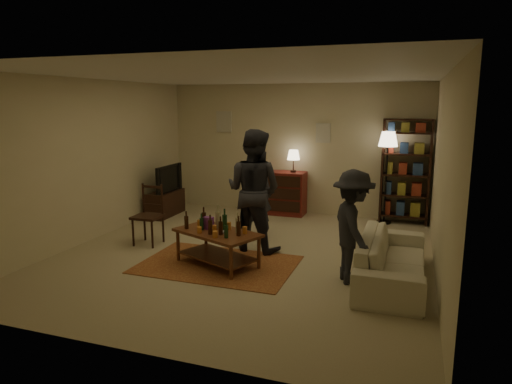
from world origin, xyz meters
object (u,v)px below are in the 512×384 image
at_px(person_right, 254,191).
at_px(tv_stand, 165,197).
at_px(dresser, 282,192).
at_px(person_by_sofa, 353,227).
at_px(bookshelf, 405,170).
at_px(sofa, 392,259).
at_px(coffee_table, 217,236).
at_px(floor_lamp, 388,146).
at_px(dining_chair, 150,212).
at_px(person_left, 256,194).

bearing_deg(person_right, tv_stand, -22.30).
xyz_separation_m(dresser, person_by_sofa, (1.89, -3.30, 0.26)).
relative_size(bookshelf, sofa, 0.97).
bearing_deg(coffee_table, floor_lamp, 56.72).
xyz_separation_m(tv_stand, floor_lamp, (4.35, 0.84, 1.13)).
bearing_deg(bookshelf, person_by_sofa, -99.20).
relative_size(dining_chair, floor_lamp, 0.57).
relative_size(coffee_table, person_right, 0.73).
distance_m(coffee_table, dining_chair, 1.60).
xyz_separation_m(dining_chair, person_left, (1.53, 0.94, 0.23)).
bearing_deg(dresser, person_left, -88.85).
relative_size(dresser, person_by_sofa, 0.92).
relative_size(sofa, person_by_sofa, 1.41).
relative_size(tv_stand, bookshelf, 0.52).
bearing_deg(person_right, dining_chair, 17.42).
xyz_separation_m(dresser, bookshelf, (2.44, 0.07, 0.56)).
distance_m(dining_chair, dresser, 3.08).
distance_m(sofa, person_left, 2.76).
height_order(tv_stand, bookshelf, bookshelf).
bearing_deg(dresser, floor_lamp, -1.92).
bearing_deg(sofa, floor_lamp, 5.51).
height_order(sofa, person_right, person_right).
bearing_deg(person_right, floor_lamp, -118.76).
distance_m(person_left, person_right, 0.74).
bearing_deg(person_left, coffee_table, 63.89).
distance_m(dresser, bookshelf, 2.50).
relative_size(coffee_table, bookshelf, 0.69).
xyz_separation_m(dresser, sofa, (2.39, -3.11, -0.17)).
bearing_deg(person_right, dresser, -75.11).
xyz_separation_m(bookshelf, person_right, (-2.20, -2.51, -0.08)).
xyz_separation_m(coffee_table, person_by_sofa, (1.91, -0.01, 0.31)).
bearing_deg(person_left, sofa, 125.93).
height_order(dining_chair, bookshelf, bookshelf).
xyz_separation_m(dining_chair, tv_stand, (-0.75, 1.78, -0.15)).
height_order(tv_stand, dresser, dresser).
relative_size(dresser, person_left, 0.89).
bearing_deg(floor_lamp, person_by_sofa, -93.66).
xyz_separation_m(dining_chair, sofa, (3.89, -0.42, -0.23)).
height_order(dining_chair, person_by_sofa, person_by_sofa).
bearing_deg(person_by_sofa, dining_chair, 55.61).
distance_m(coffee_table, sofa, 2.42).
relative_size(tv_stand, person_right, 0.55).
distance_m(dining_chair, sofa, 3.92).
relative_size(tv_stand, person_left, 0.69).
distance_m(coffee_table, floor_lamp, 4.00).
height_order(sofa, person_left, person_left).
height_order(dining_chair, person_right, person_right).
xyz_separation_m(coffee_table, dresser, (0.02, 3.29, 0.04)).
distance_m(tv_stand, person_right, 2.98).
xyz_separation_m(bookshelf, sofa, (-0.05, -3.18, -0.73)).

